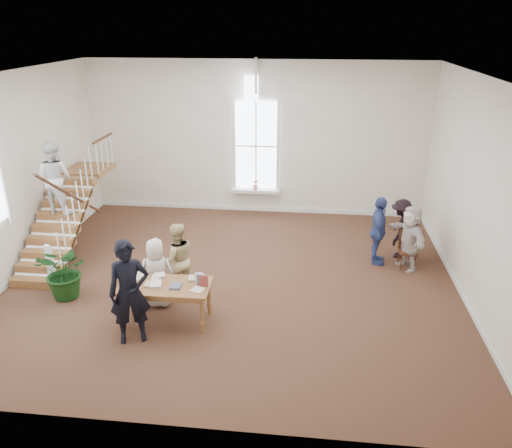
# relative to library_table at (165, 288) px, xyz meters

# --- Properties ---
(ground) EXTENTS (10.00, 10.00, 0.00)m
(ground) POSITION_rel_library_table_xyz_m (1.07, 1.83, -0.73)
(ground) COLOR #46271B
(ground) RESTS_ON ground
(room_shell) EXTENTS (10.49, 10.00, 10.00)m
(room_shell) POSITION_rel_library_table_xyz_m (1.07, 6.22, -0.33)
(room_shell) COLOR silver
(room_shell) RESTS_ON ground
(staircase) EXTENTS (1.10, 4.10, 2.92)m
(staircase) POSITION_rel_library_table_xyz_m (-3.28, 2.58, 0.89)
(staircase) COLOR brown
(staircase) RESTS_ON ground
(library_table) EXTENTS (1.76, 0.90, 0.88)m
(library_table) POSITION_rel_library_table_xyz_m (0.00, 0.00, 0.00)
(library_table) COLOR brown
(library_table) RESTS_ON ground
(police_officer) EXTENTS (0.85, 0.71, 2.00)m
(police_officer) POSITION_rel_library_table_xyz_m (-0.44, -0.66, 0.27)
(police_officer) COLOR black
(police_officer) RESTS_ON ground
(elderly_woman) EXTENTS (0.77, 0.55, 1.48)m
(elderly_woman) POSITION_rel_library_table_xyz_m (-0.34, 0.59, 0.00)
(elderly_woman) COLOR beige
(elderly_woman) RESTS_ON ground
(person_yellow) EXTENTS (0.99, 0.91, 1.63)m
(person_yellow) POSITION_rel_library_table_xyz_m (-0.04, 1.09, 0.08)
(person_yellow) COLOR tan
(person_yellow) RESTS_ON ground
(woman_cluster_a) EXTENTS (0.51, 1.03, 1.69)m
(woman_cluster_a) POSITION_rel_library_table_xyz_m (4.36, 3.05, 0.11)
(woman_cluster_a) COLOR #364683
(woman_cluster_a) RESTS_ON ground
(woman_cluster_b) EXTENTS (0.87, 1.10, 1.50)m
(woman_cluster_b) POSITION_rel_library_table_xyz_m (4.96, 3.50, 0.01)
(woman_cluster_b) COLOR black
(woman_cluster_b) RESTS_ON ground
(woman_cluster_c) EXTENTS (0.98, 1.54, 1.58)m
(woman_cluster_c) POSITION_rel_library_table_xyz_m (5.07, 2.85, 0.06)
(woman_cluster_c) COLOR beige
(woman_cluster_c) RESTS_ON ground
(floor_plant) EXTENTS (1.27, 1.16, 1.21)m
(floor_plant) POSITION_rel_library_table_xyz_m (-2.33, 0.67, -0.13)
(floor_plant) COLOR #133A12
(floor_plant) RESTS_ON ground
(side_chair) EXTENTS (0.41, 0.41, 0.91)m
(side_chair) POSITION_rel_library_table_xyz_m (5.06, 2.93, -0.23)
(side_chair) COLOR #3B1E10
(side_chair) RESTS_ON ground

